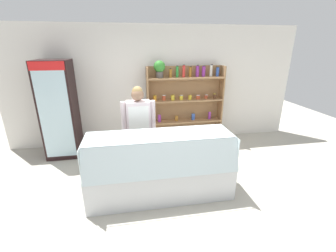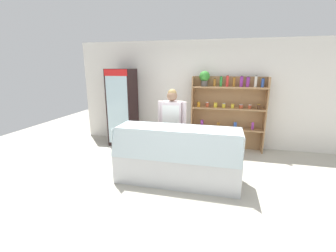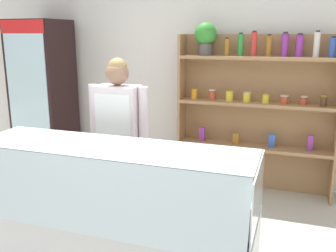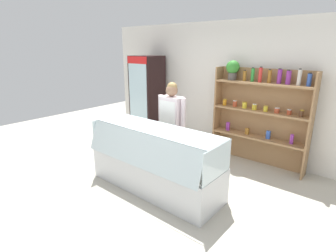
{
  "view_description": "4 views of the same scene",
  "coord_description": "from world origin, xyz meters",
  "px_view_note": "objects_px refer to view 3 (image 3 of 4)",
  "views": [
    {
      "loc": [
        -0.63,
        -3.01,
        2.26
      ],
      "look_at": [
        0.02,
        0.72,
        0.89
      ],
      "focal_mm": 24.0,
      "sensor_mm": 36.0,
      "label": 1
    },
    {
      "loc": [
        0.51,
        -3.69,
        2.03
      ],
      "look_at": [
        -0.54,
        0.6,
        0.88
      ],
      "focal_mm": 24.0,
      "sensor_mm": 36.0,
      "label": 2
    },
    {
      "loc": [
        1.04,
        -2.32,
        1.81
      ],
      "look_at": [
        0.05,
        0.6,
        1.06
      ],
      "focal_mm": 40.0,
      "sensor_mm": 36.0,
      "label": 3
    },
    {
      "loc": [
        2.36,
        -2.74,
        2.19
      ],
      "look_at": [
        -0.48,
        0.64,
        0.86
      ],
      "focal_mm": 28.0,
      "sensor_mm": 36.0,
      "label": 4
    }
  ],
  "objects_px": {
    "deli_display_case": "(110,233)",
    "shop_clerk": "(119,129)",
    "shelving_unit": "(251,100)",
    "drinks_fridge": "(44,98)"
  },
  "relations": [
    {
      "from": "drinks_fridge",
      "to": "deli_display_case",
      "type": "relative_size",
      "value": 0.91
    },
    {
      "from": "shelving_unit",
      "to": "deli_display_case",
      "type": "distance_m",
      "value": 2.27
    },
    {
      "from": "drinks_fridge",
      "to": "deli_display_case",
      "type": "distance_m",
      "value": 2.62
    },
    {
      "from": "shelving_unit",
      "to": "deli_display_case",
      "type": "bearing_deg",
      "value": -112.49
    },
    {
      "from": "drinks_fridge",
      "to": "shelving_unit",
      "type": "height_order",
      "value": "drinks_fridge"
    },
    {
      "from": "shelving_unit",
      "to": "deli_display_case",
      "type": "relative_size",
      "value": 0.88
    },
    {
      "from": "drinks_fridge",
      "to": "deli_display_case",
      "type": "xyz_separation_m",
      "value": [
        1.84,
        -1.74,
        -0.69
      ]
    },
    {
      "from": "drinks_fridge",
      "to": "deli_display_case",
      "type": "height_order",
      "value": "drinks_fridge"
    },
    {
      "from": "deli_display_case",
      "to": "shop_clerk",
      "type": "xyz_separation_m",
      "value": [
        -0.27,
        0.74,
        0.64
      ]
    },
    {
      "from": "drinks_fridge",
      "to": "shelving_unit",
      "type": "distance_m",
      "value": 2.67
    }
  ]
}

